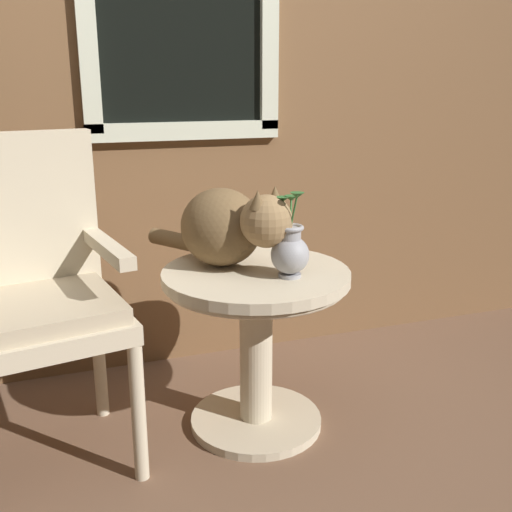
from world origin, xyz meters
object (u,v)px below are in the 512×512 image
object	(u,v)px
wicker_chair	(26,286)
pewter_vase_with_ivy	(290,250)
cat	(229,226)
wicker_side_table	(256,319)

from	to	relation	value
wicker_chair	pewter_vase_with_ivy	xyz separation A→B (m)	(0.80, -0.16, 0.08)
wicker_chair	cat	world-z (taller)	wicker_chair
cat	pewter_vase_with_ivy	size ratio (longest dim) A/B	1.88
wicker_chair	pewter_vase_with_ivy	size ratio (longest dim) A/B	3.70
wicker_chair	wicker_side_table	bearing A→B (deg)	-5.33
wicker_side_table	cat	world-z (taller)	cat
wicker_side_table	cat	size ratio (longest dim) A/B	1.20
wicker_side_table	pewter_vase_with_ivy	distance (m)	0.29
wicker_chair	pewter_vase_with_ivy	bearing A→B (deg)	-11.67
wicker_chair	cat	bearing A→B (deg)	0.73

